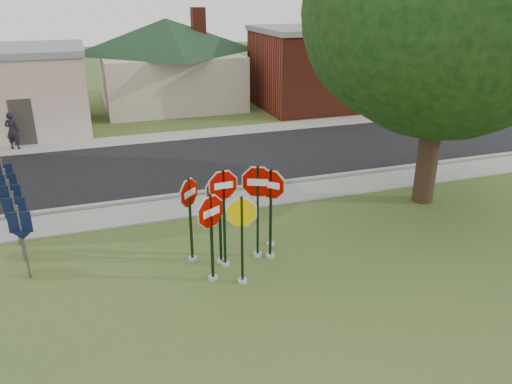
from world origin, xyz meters
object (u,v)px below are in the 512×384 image
object	(u,v)px
stop_sign_yellow	(242,229)
pedestrian	(12,131)
stop_sign_center	(224,204)
stop_sign_left	(211,225)
oak_tree	(449,2)

from	to	relation	value
stop_sign_yellow	pedestrian	world-z (taller)	stop_sign_yellow
stop_sign_center	pedestrian	xyz separation A→B (m)	(-6.27, 12.99, -0.86)
stop_sign_center	stop_sign_left	xyz separation A→B (m)	(-0.48, -0.58, -0.25)
pedestrian	oak_tree	bearing A→B (deg)	161.34
oak_tree	pedestrian	size ratio (longest dim) A/B	7.06
stop_sign_left	pedestrian	size ratio (longest dim) A/B	1.44
stop_sign_center	stop_sign_yellow	bearing A→B (deg)	-79.29
stop_sign_left	oak_tree	xyz separation A→B (m)	(8.13, 2.59, 4.94)
stop_sign_center	stop_sign_yellow	distance (m)	1.01
stop_sign_left	pedestrian	bearing A→B (deg)	113.10
stop_sign_yellow	pedestrian	size ratio (longest dim) A/B	1.43
stop_sign_left	oak_tree	world-z (taller)	oak_tree
stop_sign_center	stop_sign_yellow	size ratio (longest dim) A/B	1.16
stop_sign_left	pedestrian	distance (m)	14.77
stop_sign_center	pedestrian	distance (m)	14.45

